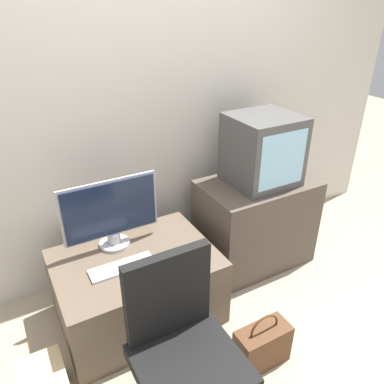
{
  "coord_description": "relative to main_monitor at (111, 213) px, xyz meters",
  "views": [
    {
      "loc": [
        -0.89,
        -0.93,
        1.83
      ],
      "look_at": [
        0.14,
        0.93,
        0.7
      ],
      "focal_mm": 35.0,
      "sensor_mm": 36.0,
      "label": 1
    }
  ],
  "objects": [
    {
      "name": "handbag",
      "position": [
        0.52,
        -0.85,
        -0.55
      ],
      "size": [
        0.31,
        0.14,
        0.35
      ],
      "color": "#4C2D19",
      "rests_on": "ground_plane"
    },
    {
      "name": "wall_back",
      "position": [
        0.39,
        0.35,
        0.62
      ],
      "size": [
        4.4,
        0.05,
        2.6
      ],
      "color": "beige",
      "rests_on": "ground_plane"
    },
    {
      "name": "main_monitor",
      "position": [
        0.0,
        0.0,
        0.0
      ],
      "size": [
        0.58,
        0.19,
        0.44
      ],
      "color": "#B2B2B7",
      "rests_on": "desk"
    },
    {
      "name": "desk",
      "position": [
        0.06,
        -0.18,
        -0.45
      ],
      "size": [
        0.94,
        0.68,
        0.45
      ],
      "color": "brown",
      "rests_on": "ground_plane"
    },
    {
      "name": "keyboard",
      "position": [
        -0.04,
        -0.24,
        -0.22
      ],
      "size": [
        0.37,
        0.12,
        0.01
      ],
      "color": "silver",
      "rests_on": "desk"
    },
    {
      "name": "side_stand",
      "position": [
        1.05,
        -0.07,
        -0.35
      ],
      "size": [
        0.81,
        0.51,
        0.66
      ],
      "color": "#4C4238",
      "rests_on": "ground_plane"
    },
    {
      "name": "mouse",
      "position": [
        0.22,
        -0.26,
        -0.21
      ],
      "size": [
        0.06,
        0.04,
        0.03
      ],
      "color": "silver",
      "rests_on": "desk"
    },
    {
      "name": "crt_tv",
      "position": [
        1.06,
        -0.07,
        0.22
      ],
      "size": [
        0.44,
        0.42,
        0.47
      ],
      "color": "#474747",
      "rests_on": "side_stand"
    },
    {
      "name": "office_chair",
      "position": [
        0.01,
        -0.91,
        -0.31
      ],
      "size": [
        0.55,
        0.55,
        0.88
      ],
      "color": "#333333",
      "rests_on": "ground_plane"
    }
  ]
}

